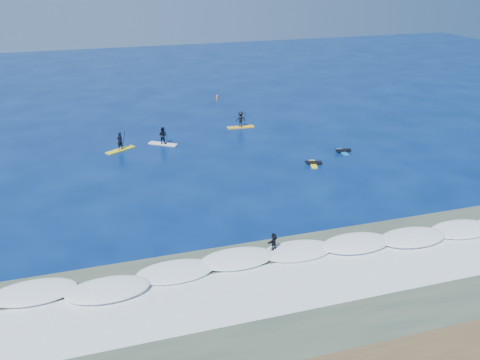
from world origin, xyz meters
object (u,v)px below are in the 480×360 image
object	(u,v)px
prone_paddler_far	(343,151)
wave_surfer	(274,243)
prone_paddler_near	(313,163)
marker_buoy	(217,97)
sup_paddler_right	(241,120)
sup_paddler_left	(120,144)
sup_paddler_center	(163,137)

from	to	relation	value
prone_paddler_far	wave_surfer	distance (m)	20.75
prone_paddler_near	marker_buoy	world-z (taller)	marker_buoy
wave_surfer	marker_buoy	bearing A→B (deg)	43.61
prone_paddler_far	marker_buoy	xyz separation A→B (m)	(-5.97, 24.28, 0.14)
sup_paddler_right	sup_paddler_left	bearing A→B (deg)	-161.08
prone_paddler_far	wave_surfer	bearing A→B (deg)	144.24
wave_surfer	sup_paddler_right	bearing A→B (deg)	40.60
marker_buoy	sup_paddler_right	bearing A→B (deg)	-94.25
prone_paddler_far	wave_surfer	world-z (taller)	wave_surfer
prone_paddler_near	wave_surfer	bearing A→B (deg)	163.31
prone_paddler_near	marker_buoy	xyz separation A→B (m)	(-1.80, 26.43, 0.14)
sup_paddler_left	marker_buoy	bearing A→B (deg)	18.79
sup_paddler_left	sup_paddler_center	size ratio (longest dim) A/B	1.06
sup_paddler_left	wave_surfer	size ratio (longest dim) A/B	1.80
sup_paddler_center	marker_buoy	world-z (taller)	sup_paddler_center
prone_paddler_near	prone_paddler_far	bearing A→B (deg)	-45.42
sup_paddler_left	prone_paddler_far	world-z (taller)	sup_paddler_left
marker_buoy	sup_paddler_center	bearing A→B (deg)	-121.97
prone_paddler_near	wave_surfer	xyz separation A→B (m)	(-9.21, -13.69, 0.59)
sup_paddler_center	wave_surfer	size ratio (longest dim) A/B	1.69
sup_paddler_center	prone_paddler_far	size ratio (longest dim) A/B	1.40
wave_surfer	marker_buoy	size ratio (longest dim) A/B	2.58
sup_paddler_left	prone_paddler_far	distance (m)	21.84
sup_paddler_center	marker_buoy	size ratio (longest dim) A/B	4.36
sup_paddler_left	prone_paddler_near	distance (m)	18.94
sup_paddler_left	sup_paddler_center	bearing A→B (deg)	-23.62
marker_buoy	prone_paddler_far	bearing A→B (deg)	-76.19
sup_paddler_center	prone_paddler_near	world-z (taller)	sup_paddler_center
prone_paddler_near	marker_buoy	size ratio (longest dim) A/B	3.14
sup_paddler_left	sup_paddler_right	world-z (taller)	sup_paddler_left
sup_paddler_center	wave_surfer	distance (m)	23.81
wave_surfer	marker_buoy	distance (m)	40.81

